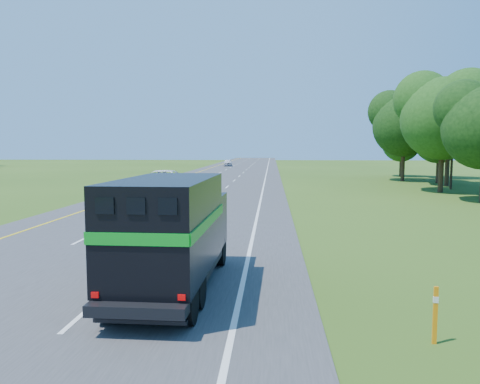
{
  "coord_description": "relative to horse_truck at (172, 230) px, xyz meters",
  "views": [
    {
      "loc": [
        6.33,
        0.14,
        4.02
      ],
      "look_at": [
        4.55,
        26.33,
        1.51
      ],
      "focal_mm": 35.0,
      "sensor_mm": 36.0,
      "label": 1
    }
  ],
  "objects": [
    {
      "name": "road",
      "position": [
        -3.6,
        37.26,
        -1.72
      ],
      "size": [
        15.0,
        260.0,
        0.04
      ],
      "primitive_type": "cube",
      "color": "#38383A",
      "rests_on": "ground"
    },
    {
      "name": "lane_markings",
      "position": [
        -3.6,
        37.26,
        -1.69
      ],
      "size": [
        11.15,
        260.0,
        0.01
      ],
      "color": "yellow",
      "rests_on": "road"
    },
    {
      "name": "horse_truck",
      "position": [
        0.0,
        0.0,
        0.0
      ],
      "size": [
        2.41,
        7.22,
        3.17
      ],
      "rotation": [
        0.0,
        0.0,
        -0.02
      ],
      "color": "black",
      "rests_on": "road"
    },
    {
      "name": "white_suv",
      "position": [
        -7.02,
        28.65,
        -0.73
      ],
      "size": [
        3.33,
        7.02,
        1.93
      ],
      "primitive_type": "imported",
      "rotation": [
        0.0,
        0.0,
        -0.02
      ],
      "color": "white",
      "rests_on": "road"
    },
    {
      "name": "far_car",
      "position": [
        -6.66,
        86.97,
        -0.96
      ],
      "size": [
        2.09,
        4.45,
        1.47
      ],
      "primitive_type": "imported",
      "rotation": [
        0.0,
        0.0,
        0.08
      ],
      "color": "silver",
      "rests_on": "road"
    },
    {
      "name": "delineator",
      "position": [
        6.08,
        -3.09,
        -1.09
      ],
      "size": [
        0.1,
        0.05,
        1.21
      ],
      "color": "orange",
      "rests_on": "ground"
    }
  ]
}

